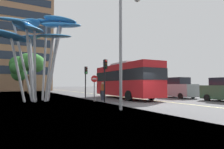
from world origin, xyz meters
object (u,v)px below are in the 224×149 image
at_px(street_lamp, 126,33).
at_px(car_parked_mid, 177,88).
at_px(traffic_light_kerb_far, 86,75).
at_px(red_bus, 125,79).
at_px(no_entry_sign, 94,84).
at_px(pedestrian, 103,91).
at_px(leaf_sculpture, 39,33).
at_px(traffic_light_kerb_near, 105,71).

bearing_deg(street_lamp, car_parked_mid, 29.96).
distance_m(traffic_light_kerb_far, car_parked_mid, 10.39).
relative_size(red_bus, no_entry_sign, 4.39).
relative_size(car_parked_mid, no_entry_sign, 1.95).
height_order(traffic_light_kerb_far, street_lamp, street_lamp).
distance_m(street_lamp, pedestrian, 7.96).
xyz_separation_m(leaf_sculpture, pedestrian, (5.54, -2.04, -5.40)).
bearing_deg(no_entry_sign, pedestrian, 41.47).
bearing_deg(traffic_light_kerb_far, street_lamp, -96.68).
xyz_separation_m(car_parked_mid, pedestrian, (-9.01, 0.67, -0.20)).
relative_size(traffic_light_kerb_near, traffic_light_kerb_far, 1.04).
bearing_deg(traffic_light_kerb_near, no_entry_sign, 127.08).
bearing_deg(pedestrian, street_lamp, -103.70).
height_order(leaf_sculpture, traffic_light_kerb_far, leaf_sculpture).
relative_size(leaf_sculpture, pedestrian, 4.66).
bearing_deg(street_lamp, leaf_sculpture, 113.61).
distance_m(traffic_light_kerb_far, no_entry_sign, 4.68).
xyz_separation_m(street_lamp, pedestrian, (1.67, 6.83, -3.74)).
height_order(pedestrian, no_entry_sign, no_entry_sign).
bearing_deg(no_entry_sign, red_bus, 24.99).
height_order(red_bus, pedestrian, red_bus).
xyz_separation_m(leaf_sculpture, no_entry_sign, (4.20, -3.23, -4.74)).
height_order(street_lamp, pedestrian, street_lamp).
bearing_deg(traffic_light_kerb_far, no_entry_sign, -100.93).
bearing_deg(leaf_sculpture, traffic_light_kerb_near, -40.10).
xyz_separation_m(pedestrian, no_entry_sign, (-1.35, -1.19, 0.66)).
bearing_deg(red_bus, no_entry_sign, -155.01).
distance_m(pedestrian, no_entry_sign, 1.91).
distance_m(traffic_light_kerb_near, street_lamp, 5.29).
xyz_separation_m(traffic_light_kerb_near, traffic_light_kerb_far, (0.24, 5.32, -0.11)).
distance_m(leaf_sculpture, pedestrian, 8.01).
bearing_deg(car_parked_mid, traffic_light_kerb_near, -172.12).
relative_size(pedestrian, no_entry_sign, 0.76).
height_order(leaf_sculpture, street_lamp, leaf_sculpture).
distance_m(red_bus, car_parked_mid, 6.19).
height_order(leaf_sculpture, traffic_light_kerb_near, leaf_sculpture).
bearing_deg(leaf_sculpture, car_parked_mid, -10.58).
bearing_deg(leaf_sculpture, traffic_light_kerb_far, 13.95).
relative_size(leaf_sculpture, car_parked_mid, 1.81).
bearing_deg(pedestrian, leaf_sculpture, 159.76).
bearing_deg(car_parked_mid, street_lamp, -150.04).
height_order(red_bus, traffic_light_kerb_far, red_bus).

